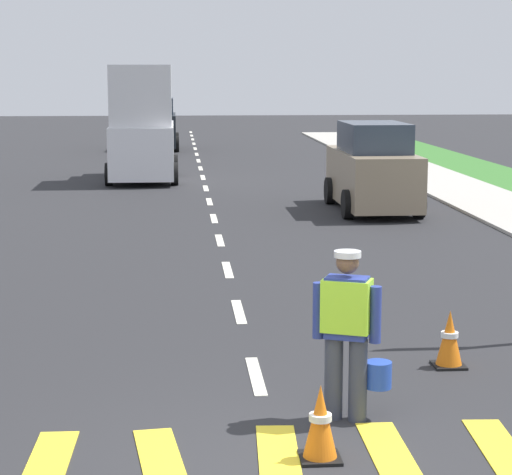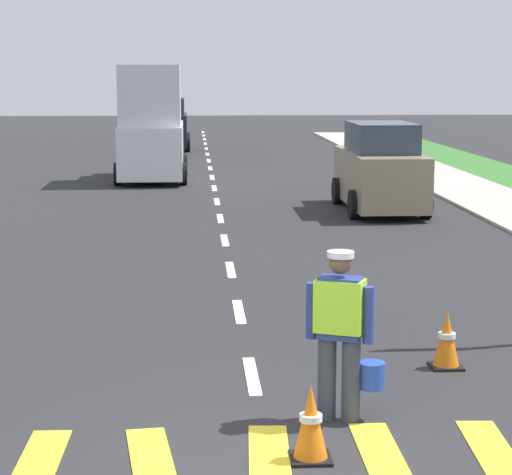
# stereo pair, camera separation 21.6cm
# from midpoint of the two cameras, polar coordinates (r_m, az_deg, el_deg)

# --- Properties ---
(ground_plane) EXTENTS (96.00, 96.00, 0.00)m
(ground_plane) POSITION_cam_midpoint_polar(r_m,az_deg,el_deg) (29.12, -3.13, 2.89)
(ground_plane) COLOR #28282B
(crosswalk_stripes) EXTENTS (4.44, 1.93, 0.01)m
(crosswalk_stripes) POSITION_cam_midpoint_polar(r_m,az_deg,el_deg) (8.77, 0.65, -12.92)
(crosswalk_stripes) COLOR yellow
(crosswalk_stripes) RESTS_ON ground
(lane_center_line) EXTENTS (0.14, 46.40, 0.01)m
(lane_center_line) POSITION_cam_midpoint_polar(r_m,az_deg,el_deg) (33.30, -3.32, 3.73)
(lane_center_line) COLOR silver
(lane_center_line) RESTS_ON ground
(road_worker) EXTENTS (0.76, 0.44, 1.67)m
(road_worker) POSITION_cam_midpoint_polar(r_m,az_deg,el_deg) (9.61, 4.72, -5.12)
(road_worker) COLOR #383D4C
(road_worker) RESTS_ON ground
(traffic_cone_near) EXTENTS (0.36, 0.36, 0.68)m
(traffic_cone_near) POSITION_cam_midpoint_polar(r_m,az_deg,el_deg) (8.79, 2.99, -10.58)
(traffic_cone_near) COLOR black
(traffic_cone_near) RESTS_ON ground
(traffic_cone_far) EXTENTS (0.36, 0.36, 0.66)m
(traffic_cone_far) POSITION_cam_midpoint_polar(r_m,az_deg,el_deg) (11.62, 10.52, -5.74)
(traffic_cone_far) COLOR black
(traffic_cone_far) RESTS_ON ground
(delivery_truck) EXTENTS (2.16, 4.60, 3.54)m
(delivery_truck) POSITION_cam_midpoint_polar(r_m,az_deg,el_deg) (30.88, -6.74, 6.21)
(delivery_truck) COLOR silver
(delivery_truck) RESTS_ON ground
(car_parked_far) EXTENTS (1.88, 4.27, 2.14)m
(car_parked_far) POSITION_cam_midpoint_polar(r_m,az_deg,el_deg) (24.24, 6.46, 3.87)
(car_parked_far) COLOR gray
(car_parked_far) RESTS_ON ground
(car_oncoming_third) EXTENTS (1.97, 3.86, 2.23)m
(car_oncoming_third) POSITION_cam_midpoint_polar(r_m,az_deg,el_deg) (43.23, -5.91, 6.39)
(car_oncoming_third) COLOR black
(car_oncoming_third) RESTS_ON ground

